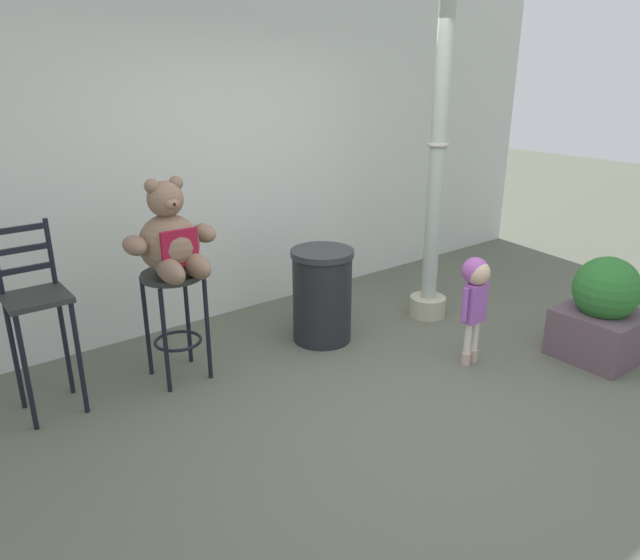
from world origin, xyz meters
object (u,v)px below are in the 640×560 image
child_walking (475,288)px  bar_chair_empty (38,310)px  trash_bin (322,295)px  planter_with_shrub (602,312)px  lamppost (434,204)px  bar_stool_with_teddy (175,302)px  teddy_bear (171,240)px

child_walking → bar_chair_empty: bar_chair_empty is taller
trash_bin → planter_with_shrub: bearing=-46.2°
trash_bin → planter_with_shrub: planter_with_shrub is taller
child_walking → trash_bin: bearing=-76.4°
lamppost → bar_chair_empty: bearing=171.7°
bar_stool_with_teddy → teddy_bear: 0.46m
teddy_bear → lamppost: (2.28, -0.31, -0.01)m
teddy_bear → planter_with_shrub: size_ratio=0.81×
lamppost → bar_chair_empty: (-3.14, 0.46, -0.33)m
child_walking → teddy_bear: bearing=-49.6°
teddy_bear → bar_stool_with_teddy: bearing=90.0°
trash_bin → lamppost: 1.26m
bar_stool_with_teddy → lamppost: lamppost is taller
planter_with_shrub → bar_chair_empty: bearing=153.0°
teddy_bear → child_walking: (1.84, -1.14, -0.43)m
bar_stool_with_teddy → teddy_bear: bearing=-90.0°
bar_stool_with_teddy → child_walking: 2.18m
child_walking → planter_with_shrub: 1.06m
child_walking → planter_with_shrub: size_ratio=1.04×
teddy_bear → bar_chair_empty: (-0.86, 0.15, -0.34)m
lamppost → trash_bin: bearing=169.3°
bar_chair_empty → trash_bin: bearing=-7.1°
child_walking → bar_chair_empty: 2.99m
child_walking → planter_with_shrub: child_walking is taller
bar_stool_with_teddy → trash_bin: bearing=-6.8°
lamppost → bar_chair_empty: size_ratio=2.12×
bar_stool_with_teddy → bar_chair_empty: (-0.86, 0.11, 0.13)m
bar_chair_empty → planter_with_shrub: 4.03m
bar_chair_empty → planter_with_shrub: (3.58, -1.83, -0.34)m
trash_bin → bar_chair_empty: 2.11m
child_walking → lamppost: (0.44, 0.82, 0.43)m
teddy_bear → trash_bin: (1.21, -0.11, -0.65)m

